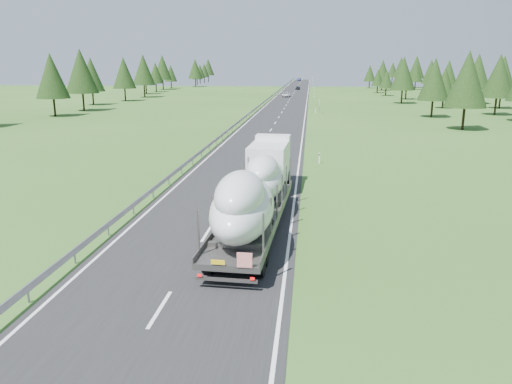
# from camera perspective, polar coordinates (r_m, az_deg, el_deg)

# --- Properties ---
(ground) EXTENTS (400.00, 400.00, 0.00)m
(ground) POSITION_cam_1_polar(r_m,az_deg,el_deg) (19.95, -10.93, -13.06)
(ground) COLOR #2C531B
(ground) RESTS_ON ground
(road_surface) EXTENTS (10.00, 400.00, 0.02)m
(road_surface) POSITION_cam_1_polar(r_m,az_deg,el_deg) (117.35, 3.50, 9.92)
(road_surface) COLOR black
(road_surface) RESTS_ON ground
(guardrail) EXTENTS (0.10, 400.00, 0.76)m
(guardrail) POSITION_cam_1_polar(r_m,az_deg,el_deg) (117.62, 0.88, 10.24)
(guardrail) COLOR slate
(guardrail) RESTS_ON ground
(marker_posts) EXTENTS (0.13, 350.08, 1.00)m
(marker_posts) POSITION_cam_1_polar(r_m,az_deg,el_deg) (172.08, 6.62, 11.44)
(marker_posts) COLOR silver
(marker_posts) RESTS_ON ground
(highway_sign) EXTENTS (0.08, 0.90, 2.60)m
(highway_sign) POSITION_cam_1_polar(r_m,az_deg,el_deg) (97.16, 7.25, 9.97)
(highway_sign) COLOR slate
(highway_sign) RESTS_ON ground
(tree_line_right) EXTENTS (27.05, 283.65, 12.60)m
(tree_line_right) POSITION_cam_1_polar(r_m,az_deg,el_deg) (120.17, 23.44, 12.17)
(tree_line_right) COLOR black
(tree_line_right) RESTS_ON ground
(tree_line_left) EXTENTS (15.47, 283.88, 12.53)m
(tree_line_left) POSITION_cam_1_polar(r_m,az_deg,el_deg) (135.34, -16.23, 12.98)
(tree_line_left) COLOR black
(tree_line_left) RESTS_ON ground
(boat_truck) EXTENTS (3.56, 20.51, 4.38)m
(boat_truck) POSITION_cam_1_polar(r_m,az_deg,el_deg) (28.85, 0.16, 0.75)
(boat_truck) COLOR silver
(boat_truck) RESTS_ON ground
(distant_van) EXTENTS (2.38, 5.01, 1.38)m
(distant_van) POSITION_cam_1_polar(r_m,az_deg,el_deg) (146.13, 3.47, 11.06)
(distant_van) COLOR silver
(distant_van) RESTS_ON ground
(distant_car_dark) EXTENTS (1.73, 3.82, 1.27)m
(distant_car_dark) POSITION_cam_1_polar(r_m,az_deg,el_deg) (189.19, 4.80, 11.77)
(distant_car_dark) COLOR black
(distant_car_dark) RESTS_ON ground
(distant_car_blue) EXTENTS (2.05, 4.96, 1.60)m
(distant_car_blue) POSITION_cam_1_polar(r_m,az_deg,el_deg) (287.77, 4.96, 12.68)
(distant_car_blue) COLOR #161D3E
(distant_car_blue) RESTS_ON ground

